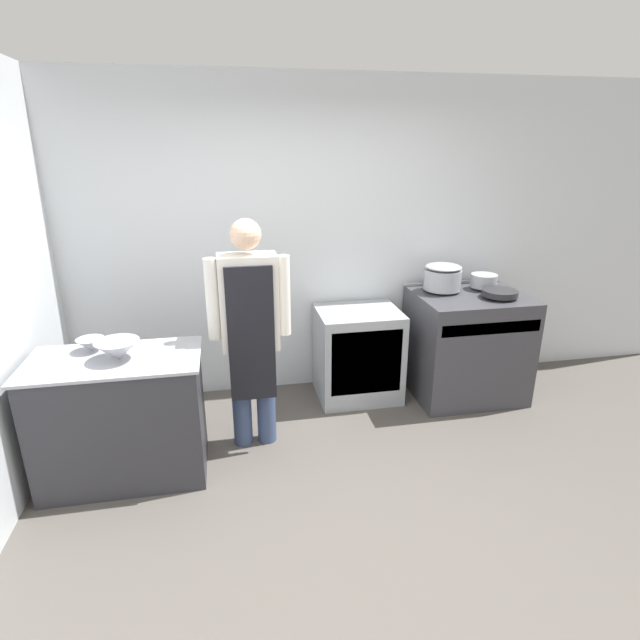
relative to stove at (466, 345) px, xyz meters
The scene contains 12 objects.
ground_plane 2.07m from the stove, 135.40° to the right, with size 14.00×14.00×0.00m, color #4C4742.
wall_back 1.75m from the stove, 161.91° to the left, with size 8.00×0.05×2.70m.
wall_left 3.55m from the stove, behind, with size 0.05×8.00×2.70m.
prep_counter 2.88m from the stove, 166.46° to the right, with size 1.09×0.61×0.86m.
stove is the anchor object (origin of this frame).
fridge_unit 0.97m from the stove, behind, with size 0.71×0.58×0.80m.
person_cook 2.02m from the stove, 166.63° to the right, with size 0.58×0.24×1.69m.
mixing_bowl 2.88m from the stove, 165.76° to the right, with size 0.28×0.28×0.13m.
small_bowl 3.03m from the stove, behind, with size 0.18×0.18×0.09m.
stock_pot 0.65m from the stove, 146.37° to the left, with size 0.32×0.32×0.23m.
saute_pan 0.56m from the stove, 36.37° to the right, with size 0.29×0.29×0.05m.
sauce_pot 0.59m from the stove, 36.81° to the left, with size 0.23×0.23×0.11m.
Camera 1 is at (-0.62, -2.36, 2.15)m, focal length 28.00 mm.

